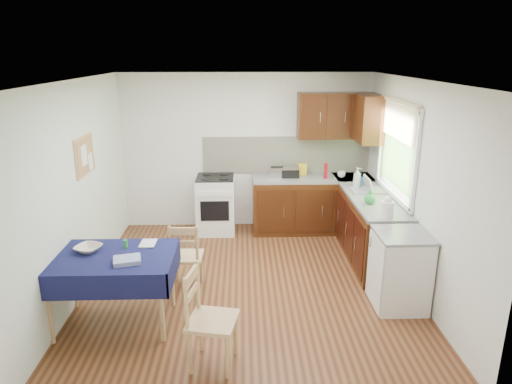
{
  "coord_description": "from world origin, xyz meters",
  "views": [
    {
      "loc": [
        -0.07,
        -5.15,
        2.79
      ],
      "look_at": [
        0.1,
        0.14,
        1.17
      ],
      "focal_mm": 32.0,
      "sensor_mm": 36.0,
      "label": 1
    }
  ],
  "objects_px": {
    "chair_near": "(207,315)",
    "sandwich_press": "(290,172)",
    "dining_table": "(112,265)",
    "chair_far": "(186,254)",
    "toaster": "(277,172)",
    "kettle": "(387,208)",
    "dish_rack": "(367,189)"
  },
  "relations": [
    {
      "from": "chair_near",
      "to": "sandwich_press",
      "type": "relative_size",
      "value": 3.54
    },
    {
      "from": "dining_table",
      "to": "chair_far",
      "type": "xyz_separation_m",
      "value": [
        0.67,
        0.71,
        -0.22
      ]
    },
    {
      "from": "toaster",
      "to": "kettle",
      "type": "xyz_separation_m",
      "value": [
        1.18,
        -1.88,
        0.04
      ]
    },
    {
      "from": "sandwich_press",
      "to": "dish_rack",
      "type": "xyz_separation_m",
      "value": [
        1.03,
        -0.81,
        -0.05
      ]
    },
    {
      "from": "sandwich_press",
      "to": "kettle",
      "type": "distance_m",
      "value": 2.13
    },
    {
      "from": "chair_far",
      "to": "dish_rack",
      "type": "bearing_deg",
      "value": -153.41
    },
    {
      "from": "chair_far",
      "to": "dish_rack",
      "type": "relative_size",
      "value": 1.95
    },
    {
      "from": "chair_far",
      "to": "chair_near",
      "type": "distance_m",
      "value": 1.46
    },
    {
      "from": "chair_near",
      "to": "toaster",
      "type": "height_order",
      "value": "toaster"
    },
    {
      "from": "toaster",
      "to": "chair_far",
      "type": "bearing_deg",
      "value": -143.7
    },
    {
      "from": "kettle",
      "to": "chair_far",
      "type": "bearing_deg",
      "value": -179.19
    },
    {
      "from": "sandwich_press",
      "to": "dish_rack",
      "type": "bearing_deg",
      "value": -57.7
    },
    {
      "from": "chair_far",
      "to": "sandwich_press",
      "type": "height_order",
      "value": "sandwich_press"
    },
    {
      "from": "dining_table",
      "to": "chair_far",
      "type": "relative_size",
      "value": 1.49
    },
    {
      "from": "sandwich_press",
      "to": "dish_rack",
      "type": "relative_size",
      "value": 0.6
    },
    {
      "from": "chair_far",
      "to": "toaster",
      "type": "distance_m",
      "value": 2.33
    },
    {
      "from": "chair_near",
      "to": "dining_table",
      "type": "bearing_deg",
      "value": 67.31
    },
    {
      "from": "dining_table",
      "to": "chair_near",
      "type": "distance_m",
      "value": 1.26
    },
    {
      "from": "dining_table",
      "to": "sandwich_press",
      "type": "xyz_separation_m",
      "value": [
        2.12,
        2.64,
        0.29
      ]
    },
    {
      "from": "chair_near",
      "to": "kettle",
      "type": "height_order",
      "value": "kettle"
    },
    {
      "from": "chair_far",
      "to": "chair_near",
      "type": "relative_size",
      "value": 0.91
    },
    {
      "from": "chair_near",
      "to": "kettle",
      "type": "distance_m",
      "value": 2.56
    },
    {
      "from": "chair_far",
      "to": "kettle",
      "type": "distance_m",
      "value": 2.47
    },
    {
      "from": "dining_table",
      "to": "kettle",
      "type": "xyz_separation_m",
      "value": [
        3.08,
        0.75,
        0.33
      ]
    },
    {
      "from": "toaster",
      "to": "chair_near",
      "type": "bearing_deg",
      "value": -125.57
    },
    {
      "from": "dish_rack",
      "to": "toaster",
      "type": "bearing_deg",
      "value": 127.83
    },
    {
      "from": "chair_far",
      "to": "toaster",
      "type": "xyz_separation_m",
      "value": [
        1.24,
        1.91,
        0.52
      ]
    },
    {
      "from": "chair_far",
      "to": "kettle",
      "type": "height_order",
      "value": "kettle"
    },
    {
      "from": "dining_table",
      "to": "dish_rack",
      "type": "relative_size",
      "value": 2.9
    },
    {
      "from": "dining_table",
      "to": "kettle",
      "type": "distance_m",
      "value": 3.19
    },
    {
      "from": "dining_table",
      "to": "toaster",
      "type": "height_order",
      "value": "toaster"
    },
    {
      "from": "dish_rack",
      "to": "kettle",
      "type": "height_order",
      "value": "kettle"
    }
  ]
}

